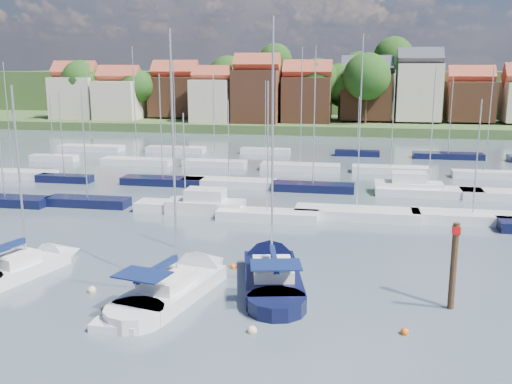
# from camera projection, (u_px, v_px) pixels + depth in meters

# --- Properties ---
(ground) EXTENTS (260.00, 260.00, 0.00)m
(ground) POSITION_uv_depth(u_px,v_px,m) (291.00, 175.00, 70.22)
(ground) COLOR #425059
(ground) RESTS_ON ground
(sailboat_left) EXTENTS (4.92, 9.76, 12.93)m
(sailboat_left) POSITION_uv_depth(u_px,v_px,m) (34.00, 265.00, 37.17)
(sailboat_left) COLOR silver
(sailboat_left) RESTS_ON ground
(sailboat_centre) EXTENTS (5.71, 12.45, 16.34)m
(sailboat_centre) POSITION_uv_depth(u_px,v_px,m) (186.00, 282.00, 34.28)
(sailboat_centre) COLOR silver
(sailboat_centre) RESTS_ON ground
(sailboat_navy) EXTENTS (5.89, 12.86, 17.20)m
(sailboat_navy) POSITION_uv_depth(u_px,v_px,m) (271.00, 270.00, 36.32)
(sailboat_navy) COLOR black
(sailboat_navy) RESTS_ON ground
(tender) EXTENTS (2.47, 1.16, 0.53)m
(tender) POSITION_uv_depth(u_px,v_px,m) (116.00, 326.00, 28.72)
(tender) COLOR silver
(tender) RESTS_ON ground
(timber_piling) EXTENTS (0.40, 0.40, 7.12)m
(timber_piling) POSITION_uv_depth(u_px,v_px,m) (452.00, 282.00, 31.02)
(timber_piling) COLOR #4C331E
(timber_piling) RESTS_ON ground
(buoy_c) EXTENTS (0.50, 0.50, 0.50)m
(buoy_c) POSITION_uv_depth(u_px,v_px,m) (107.00, 311.00, 31.04)
(buoy_c) COLOR #D85914
(buoy_c) RESTS_ON ground
(buoy_d) EXTENTS (0.49, 0.49, 0.49)m
(buoy_d) POSITION_uv_depth(u_px,v_px,m) (252.00, 332.00, 28.49)
(buoy_d) COLOR beige
(buoy_d) RESTS_ON ground
(buoy_e) EXTENTS (0.47, 0.47, 0.47)m
(buoy_e) POSITION_uv_depth(u_px,v_px,m) (233.00, 268.00, 37.65)
(buoy_e) COLOR #D85914
(buoy_e) RESTS_ON ground
(buoy_f) EXTENTS (0.43, 0.43, 0.43)m
(buoy_f) POSITION_uv_depth(u_px,v_px,m) (405.00, 334.00, 28.31)
(buoy_f) COLOR #D85914
(buoy_f) RESTS_ON ground
(buoy_g) EXTENTS (0.51, 0.51, 0.51)m
(buoy_g) POSITION_uv_depth(u_px,v_px,m) (92.00, 292.00, 33.63)
(buoy_g) COLOR beige
(buoy_g) RESTS_ON ground
(marina_field) EXTENTS (79.62, 41.41, 15.93)m
(marina_field) POSITION_uv_depth(u_px,v_px,m) (302.00, 180.00, 65.13)
(marina_field) COLOR silver
(marina_field) RESTS_ON ground
(far_shore_town) EXTENTS (212.46, 90.00, 22.27)m
(far_shore_town) POSITION_uv_depth(u_px,v_px,m) (340.00, 99.00, 157.87)
(far_shore_town) COLOR #3A552A
(far_shore_town) RESTS_ON ground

